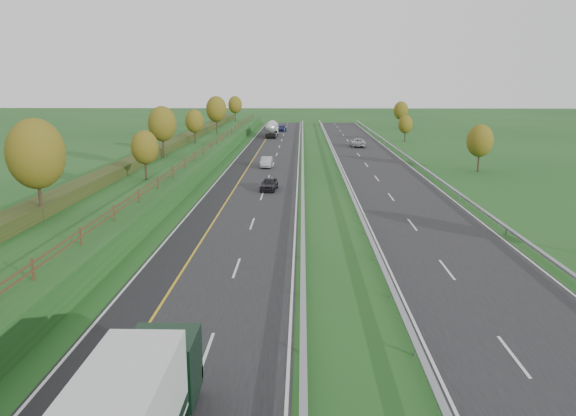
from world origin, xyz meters
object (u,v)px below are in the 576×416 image
road_tanker (272,128)px  car_silver_mid (267,162)px  car_oncoming (358,142)px  car_dark_near (269,184)px  car_small_far (282,128)px

road_tanker → car_silver_mid: size_ratio=2.50×
road_tanker → car_oncoming: road_tanker is taller
road_tanker → car_dark_near: road_tanker is taller
car_small_far → car_oncoming: 37.56m
car_silver_mid → car_oncoming: bearing=61.3°
road_tanker → car_small_far: bearing=82.7°
car_oncoming → car_dark_near: bearing=74.1°
road_tanker → car_small_far: (1.83, 14.22, -1.10)m
car_silver_mid → road_tanker: bearing=94.0°
car_silver_mid → car_oncoming: (15.86, 26.81, 0.07)m
road_tanker → car_silver_mid: (1.71, -46.69, -1.08)m
road_tanker → car_oncoming: 26.55m
car_dark_near → car_oncoming: size_ratio=0.74×
road_tanker → car_dark_near: 64.63m
car_dark_near → car_small_far: 78.78m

